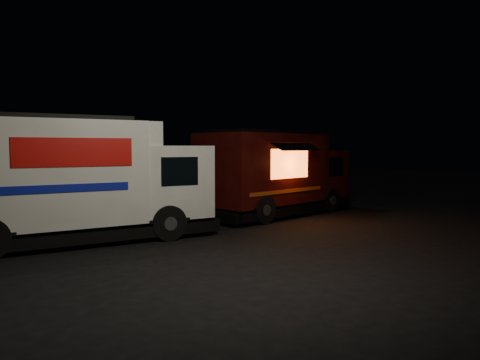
# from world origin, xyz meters

# --- Properties ---
(ground) EXTENTS (80.00, 80.00, 0.00)m
(ground) POSITION_xyz_m (0.00, 0.00, 0.00)
(ground) COLOR black
(ground) RESTS_ON ground
(white_truck) EXTENTS (7.83, 3.47, 3.43)m
(white_truck) POSITION_xyz_m (-3.66, 2.43, 1.72)
(white_truck) COLOR white
(white_truck) RESTS_ON ground
(red_truck) EXTENTS (7.21, 3.51, 3.22)m
(red_truck) POSITION_xyz_m (4.16, 2.95, 1.61)
(red_truck) COLOR #3E0D0B
(red_truck) RESTS_ON ground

